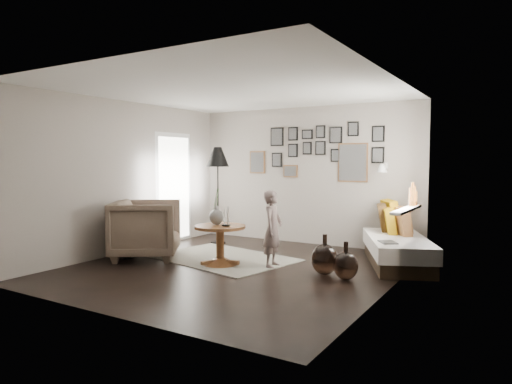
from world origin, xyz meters
The scene contains 23 objects.
ground centered at (0.00, 0.00, 0.00)m, with size 4.80×4.80×0.00m, color black.
wall_back centered at (0.00, 2.40, 1.30)m, with size 4.50×4.50×0.00m, color gray.
wall_front centered at (0.00, -2.40, 1.30)m, with size 4.50×4.50×0.00m, color gray.
wall_left centered at (-2.25, 0.00, 1.30)m, with size 4.80×4.80×0.00m, color gray.
wall_right centered at (2.25, 0.00, 1.30)m, with size 4.80×4.80×0.00m, color gray.
ceiling centered at (0.00, 0.00, 2.60)m, with size 4.80×4.80×0.00m, color white.
door_left centered at (-2.23, 1.20, 1.05)m, with size 0.00×2.14×2.14m.
window_right centered at (2.18, 1.34, 0.93)m, with size 0.15×1.32×1.30m.
gallery_wall centered at (0.29, 2.38, 1.74)m, with size 2.74×0.03×1.08m.
wall_sconce centered at (1.55, 2.13, 1.46)m, with size 0.18×0.36×0.16m.
rug centered at (-0.55, 0.45, 0.01)m, with size 2.19×1.54×0.01m, color beige.
pedestal_table centered at (-0.31, 0.04, 0.28)m, with size 0.77×0.77×0.61m.
vase centered at (-0.39, 0.06, 0.78)m, with size 0.22×0.22×0.55m.
candles centered at (-0.20, 0.04, 0.75)m, with size 0.13×0.13×0.29m.
daybed centered at (2.00, 1.52, 0.29)m, with size 1.51×2.05×0.93m.
magazine_on_daybed centered at (2.00, 0.87, 0.44)m, with size 0.21×0.29×0.02m, color black.
armchair centered at (-1.63, -0.17, 0.48)m, with size 1.02×1.05×0.95m, color brown.
armchair_cushion centered at (-1.60, -0.12, 0.48)m, with size 0.43×0.43×0.11m, color white.
floor_lamp centered at (-1.41, 1.52, 1.59)m, with size 0.43×0.43×1.84m.
magazine_basket centered at (-1.97, -0.32, 0.21)m, with size 0.44×0.44×0.42m.
demijohn_large centered at (1.28, 0.31, 0.22)m, with size 0.38×0.38×0.57m.
demijohn_small centered at (1.63, 0.19, 0.19)m, with size 0.33×0.33×0.52m.
child centered at (0.43, 0.34, 0.57)m, with size 0.42×0.27×1.15m, color #675451.
Camera 1 is at (3.69, -5.54, 1.59)m, focal length 32.00 mm.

